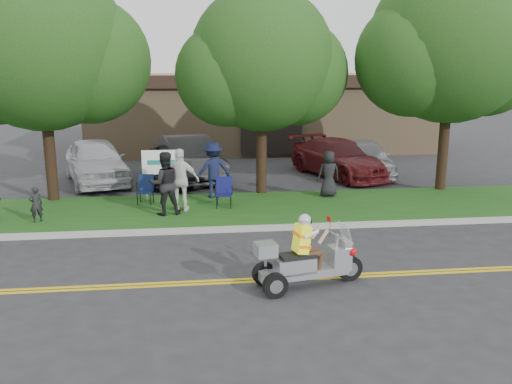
{
  "coord_description": "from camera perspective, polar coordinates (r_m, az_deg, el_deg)",
  "views": [
    {
      "loc": [
        -1.88,
        -11.18,
        4.44
      ],
      "look_at": [
        -0.31,
        2.0,
        1.34
      ],
      "focal_mm": 38.0,
      "sensor_mm": 36.0,
      "label": 1
    }
  ],
  "objects": [
    {
      "name": "tree_mid",
      "position": [
        18.57,
        0.75,
        13.14
      ],
      "size": [
        5.88,
        4.8,
        7.05
      ],
      "color": "#332114",
      "rests_on": "ground"
    },
    {
      "name": "curb",
      "position": [
        15.0,
        0.69,
        -3.82
      ],
      "size": [
        60.0,
        0.25,
        0.12
      ],
      "primitive_type": "cube",
      "color": "#A8A89E",
      "rests_on": "ground"
    },
    {
      "name": "parked_car_far_left",
      "position": [
        21.79,
        -16.49,
        3.14
      ],
      "size": [
        3.42,
        5.38,
        1.71
      ],
      "primitive_type": "imported",
      "rotation": [
        0.0,
        0.0,
        0.3
      ],
      "color": "silver",
      "rests_on": "ground"
    },
    {
      "name": "lawn_chair_b",
      "position": [
        17.77,
        -11.53,
        0.49
      ],
      "size": [
        0.56,
        0.57,
        0.93
      ],
      "rotation": [
        0.0,
        0.0,
        -0.15
      ],
      "color": "black",
      "rests_on": "grass_verge"
    },
    {
      "name": "parked_car_left",
      "position": [
        21.75,
        -7.04,
        3.56
      ],
      "size": [
        3.02,
        5.45,
        1.7
      ],
      "primitive_type": "imported",
      "rotation": [
        0.0,
        0.0,
        0.25
      ],
      "color": "#303033",
      "rests_on": "ground"
    },
    {
      "name": "centerline_far",
      "position": [
        11.79,
        2.91,
        -8.97
      ],
      "size": [
        60.0,
        0.1,
        0.01
      ],
      "primitive_type": "cube",
      "color": "gold",
      "rests_on": "ground"
    },
    {
      "name": "commercial_building",
      "position": [
        30.5,
        0.54,
        8.59
      ],
      "size": [
        18.0,
        8.2,
        4.0
      ],
      "color": "#9E7F5B",
      "rests_on": "ground"
    },
    {
      "name": "parked_car_right",
      "position": [
        22.45,
        8.77,
        3.54
      ],
      "size": [
        3.82,
        5.58,
        1.5
      ],
      "primitive_type": "imported",
      "rotation": [
        0.0,
        0.0,
        0.37
      ],
      "color": "#561417",
      "rests_on": "ground"
    },
    {
      "name": "lawn_chair_a",
      "position": [
        17.01,
        -3.4,
        0.2
      ],
      "size": [
        0.55,
        0.57,
        0.94
      ],
      "rotation": [
        0.0,
        0.0,
        -0.12
      ],
      "color": "black",
      "rests_on": "grass_verge"
    },
    {
      "name": "tree_right",
      "position": [
        20.29,
        19.97,
        14.05
      ],
      "size": [
        6.86,
        5.6,
        8.07
      ],
      "color": "#332114",
      "rests_on": "ground"
    },
    {
      "name": "trike_scooter",
      "position": [
        11.18,
        5.21,
        -7.31
      ],
      "size": [
        2.37,
        1.0,
        1.56
      ],
      "rotation": [
        0.0,
        0.0,
        0.2
      ],
      "color": "black",
      "rests_on": "ground"
    },
    {
      "name": "spectator_adult_mid",
      "position": [
        16.21,
        -9.59,
        0.89
      ],
      "size": [
        1.04,
        0.87,
        1.89
      ],
      "primitive_type": "imported",
      "rotation": [
        0.0,
        0.0,
        3.33
      ],
      "color": "black",
      "rests_on": "grass_verge"
    },
    {
      "name": "grass_verge",
      "position": [
        17.06,
        -0.25,
        -1.74
      ],
      "size": [
        60.0,
        4.0,
        0.1
      ],
      "primitive_type": "cube",
      "color": "#1C4612",
      "rests_on": "ground"
    },
    {
      "name": "parked_car_mid",
      "position": [
        21.47,
        -8.36,
        2.96
      ],
      "size": [
        2.76,
        5.18,
        1.39
      ],
      "primitive_type": "imported",
      "rotation": [
        0.0,
        0.0,
        0.09
      ],
      "color": "black",
      "rests_on": "ground"
    },
    {
      "name": "centerline_near",
      "position": [
        11.64,
        3.04,
        -9.26
      ],
      "size": [
        60.0,
        0.1,
        0.01
      ],
      "primitive_type": "cube",
      "color": "gold",
      "rests_on": "ground"
    },
    {
      "name": "child_left",
      "position": [
        16.52,
        -22.16,
        -1.21
      ],
      "size": [
        0.45,
        0.39,
        1.03
      ],
      "primitive_type": "imported",
      "rotation": [
        0.0,
        0.0,
        3.61
      ],
      "color": "black",
      "rests_on": "grass_verge"
    },
    {
      "name": "spectator_adult_right",
      "position": [
        16.54,
        -7.91,
        1.25
      ],
      "size": [
        1.2,
        0.7,
        1.92
      ],
      "primitive_type": "imported",
      "rotation": [
        0.0,
        0.0,
        2.93
      ],
      "color": "white",
      "rests_on": "grass_verge"
    },
    {
      "name": "spectator_chair_b",
      "position": [
        18.44,
        7.66,
        1.92
      ],
      "size": [
        0.81,
        0.57,
        1.56
      ],
      "primitive_type": "imported",
      "rotation": [
        0.0,
        0.0,
        3.24
      ],
      "color": "black",
      "rests_on": "grass_verge"
    },
    {
      "name": "tree_left",
      "position": [
        18.78,
        -21.48,
        13.52
      ],
      "size": [
        6.62,
        5.4,
        7.78
      ],
      "color": "#332114",
      "rests_on": "ground"
    },
    {
      "name": "ground",
      "position": [
        12.17,
        2.58,
        -8.25
      ],
      "size": [
        120.0,
        120.0,
        0.0
      ],
      "primitive_type": "plane",
      "color": "#28282B",
      "rests_on": "ground"
    },
    {
      "name": "parked_car_far_right",
      "position": [
        22.83,
        11.33,
        3.59
      ],
      "size": [
        1.95,
        4.47,
        1.5
      ],
      "primitive_type": "imported",
      "rotation": [
        0.0,
        0.0,
        -0.04
      ],
      "color": "#9FA0A6",
      "rests_on": "ground"
    },
    {
      "name": "business_sign",
      "position": [
        18.09,
        -9.94,
        2.82
      ],
      "size": [
        1.25,
        0.06,
        1.75
      ],
      "color": "silver",
      "rests_on": "ground"
    },
    {
      "name": "spectator_chair_a",
      "position": [
        18.17,
        -4.52,
        2.34
      ],
      "size": [
        1.33,
        0.92,
        1.88
      ],
      "primitive_type": "imported",
      "rotation": [
        0.0,
        0.0,
        3.34
      ],
      "color": "#141939",
      "rests_on": "grass_verge"
    }
  ]
}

